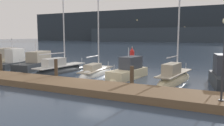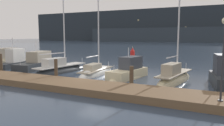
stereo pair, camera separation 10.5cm
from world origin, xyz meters
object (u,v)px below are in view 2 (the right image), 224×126
(motorboat_berth_6, at_px, (128,74))
(dock_lamppost, at_px, (224,46))
(motorboat_berth_1, at_px, (1,61))
(channel_buoy, at_px, (133,54))
(sailboat_berth_4, at_px, (60,71))
(motorboat_berth_8, at_px, (223,80))
(sailboat_berth_5, at_px, (96,73))
(rowboat_adrift, at_px, (13,56))
(sailboat_berth_7, at_px, (174,80))
(motorboat_berth_2, at_px, (14,64))
(motorboat_berth_3, at_px, (37,66))

(motorboat_berth_6, bearing_deg, dock_lamppost, -39.32)
(motorboat_berth_1, bearing_deg, motorboat_berth_6, -4.99)
(motorboat_berth_6, distance_m, channel_buoy, 17.08)
(sailboat_berth_4, height_order, motorboat_berth_8, sailboat_berth_4)
(dock_lamppost, bearing_deg, sailboat_berth_5, 149.65)
(sailboat_berth_4, relative_size, motorboat_berth_8, 2.16)
(channel_buoy, bearing_deg, dock_lamppost, -60.16)
(motorboat_berth_8, xyz_separation_m, rowboat_adrift, (-33.27, 9.75, -0.40))
(sailboat_berth_7, distance_m, motorboat_berth_8, 3.49)
(motorboat_berth_2, distance_m, channel_buoy, 18.18)
(sailboat_berth_5, bearing_deg, channel_buoy, 97.69)
(motorboat_berth_2, xyz_separation_m, sailboat_berth_5, (10.94, 0.04, -0.31))
(motorboat_berth_6, height_order, sailboat_berth_7, sailboat_berth_7)
(sailboat_berth_7, bearing_deg, motorboat_berth_8, 3.24)
(motorboat_berth_2, relative_size, sailboat_berth_4, 0.45)
(sailboat_berth_7, bearing_deg, sailboat_berth_5, 177.62)
(motorboat_berth_2, xyz_separation_m, dock_lamppost, (21.42, -6.09, 2.74))
(motorboat_berth_1, height_order, motorboat_berth_3, motorboat_berth_1)
(motorboat_berth_3, xyz_separation_m, motorboat_berth_6, (10.98, -0.48, -0.04))
(motorboat_berth_2, bearing_deg, motorboat_berth_3, 3.65)
(motorboat_berth_6, relative_size, channel_buoy, 2.73)
(sailboat_berth_5, xyz_separation_m, sailboat_berth_7, (7.28, -0.30, 0.07))
(sailboat_berth_4, bearing_deg, sailboat_berth_5, 7.13)
(motorboat_berth_2, bearing_deg, sailboat_berth_5, 0.22)
(motorboat_berth_1, bearing_deg, sailboat_berth_7, -4.09)
(motorboat_berth_3, relative_size, channel_buoy, 3.45)
(motorboat_berth_6, xyz_separation_m, channel_buoy, (-5.50, 16.17, 0.37))
(sailboat_berth_4, distance_m, sailboat_berth_7, 11.14)
(sailboat_berth_5, relative_size, rowboat_adrift, 2.70)
(motorboat_berth_6, bearing_deg, channel_buoy, 108.80)
(motorboat_berth_2, height_order, sailboat_berth_7, sailboat_berth_7)
(sailboat_berth_7, relative_size, motorboat_berth_8, 2.09)
(motorboat_berth_6, xyz_separation_m, rowboat_adrift, (-25.88, 9.95, -0.31))
(motorboat_berth_3, bearing_deg, rowboat_adrift, 147.55)
(sailboat_berth_7, relative_size, dock_lamppost, 2.55)
(motorboat_berth_3, distance_m, motorboat_berth_6, 10.99)
(motorboat_berth_6, distance_m, rowboat_adrift, 27.73)
(dock_lamppost, bearing_deg, channel_buoy, 119.84)
(motorboat_berth_1, height_order, dock_lamppost, dock_lamppost)
(sailboat_berth_5, distance_m, motorboat_berth_6, 3.38)
(motorboat_berth_2, bearing_deg, dock_lamppost, -15.87)
(sailboat_berth_5, height_order, channel_buoy, sailboat_berth_5)
(sailboat_berth_4, height_order, rowboat_adrift, sailboat_berth_4)
(motorboat_berth_1, distance_m, sailboat_berth_7, 22.18)
(sailboat_berth_4, height_order, sailboat_berth_5, sailboat_berth_4)
(sailboat_berth_5, height_order, motorboat_berth_8, sailboat_berth_5)
(sailboat_berth_5, relative_size, motorboat_berth_8, 1.84)
(motorboat_berth_2, bearing_deg, sailboat_berth_4, -3.55)
(motorboat_berth_3, distance_m, sailboat_berth_7, 14.91)
(motorboat_berth_3, relative_size, motorboat_berth_6, 1.26)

